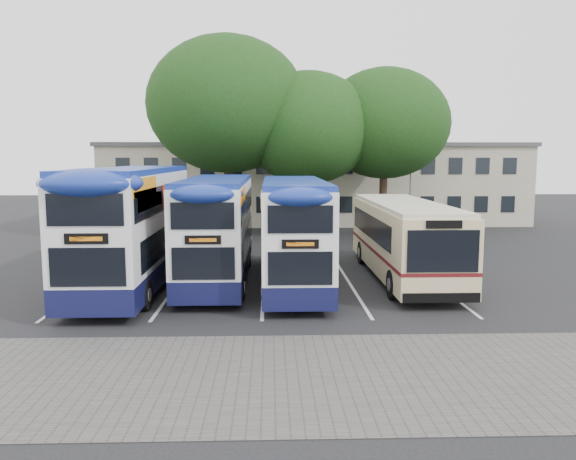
# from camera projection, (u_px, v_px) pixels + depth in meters

# --- Properties ---
(ground) EXTENTS (120.00, 120.00, 0.00)m
(ground) POSITION_uv_depth(u_px,v_px,m) (378.00, 316.00, 18.22)
(ground) COLOR black
(ground) RESTS_ON ground
(paving_strip) EXTENTS (40.00, 6.00, 0.01)m
(paving_strip) POSITION_uv_depth(u_px,v_px,m) (333.00, 376.00, 13.20)
(paving_strip) COLOR #595654
(paving_strip) RESTS_ON ground
(bay_lines) EXTENTS (14.12, 11.00, 0.01)m
(bay_lines) POSITION_uv_depth(u_px,v_px,m) (264.00, 282.00, 23.06)
(bay_lines) COLOR silver
(bay_lines) RESTS_ON ground
(depot_building) EXTENTS (32.40, 8.40, 6.20)m
(depot_building) POSITION_uv_depth(u_px,v_px,m) (314.00, 182.00, 44.57)
(depot_building) COLOR #ACA48A
(depot_building) RESTS_ON ground
(lamp_post) EXTENTS (0.25, 1.05, 9.06)m
(lamp_post) POSITION_uv_depth(u_px,v_px,m) (412.00, 158.00, 37.55)
(lamp_post) COLOR gray
(lamp_post) RESTS_ON ground
(tree_left) EXTENTS (9.86, 9.86, 12.53)m
(tree_left) POSITION_uv_depth(u_px,v_px,m) (227.00, 105.00, 34.51)
(tree_left) COLOR black
(tree_left) RESTS_ON ground
(tree_mid) EXTENTS (8.15, 8.15, 10.38)m
(tree_mid) POSITION_uv_depth(u_px,v_px,m) (308.00, 128.00, 34.68)
(tree_mid) COLOR black
(tree_mid) RESTS_ON ground
(tree_right) EXTENTS (8.25, 8.25, 10.76)m
(tree_right) POSITION_uv_depth(u_px,v_px,m) (385.00, 124.00, 35.70)
(tree_right) COLOR black
(tree_right) RESTS_ON ground
(bus_dd_left) EXTENTS (2.74, 11.30, 4.71)m
(bus_dd_left) POSITION_uv_depth(u_px,v_px,m) (133.00, 221.00, 22.19)
(bus_dd_left) COLOR #10123C
(bus_dd_left) RESTS_ON ground
(bus_dd_mid) EXTENTS (2.48, 10.25, 4.27)m
(bus_dd_mid) POSITION_uv_depth(u_px,v_px,m) (218.00, 225.00, 23.18)
(bus_dd_mid) COLOR #10123C
(bus_dd_mid) RESTS_ON ground
(bus_dd_right) EXTENTS (2.46, 10.15, 4.23)m
(bus_dd_right) POSITION_uv_depth(u_px,v_px,m) (294.00, 227.00, 22.43)
(bus_dd_right) COLOR #10123C
(bus_dd_right) RESTS_ON ground
(bus_single) EXTENTS (2.77, 10.88, 3.25)m
(bus_single) POSITION_uv_depth(u_px,v_px,m) (403.00, 235.00, 23.89)
(bus_single) COLOR beige
(bus_single) RESTS_ON ground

